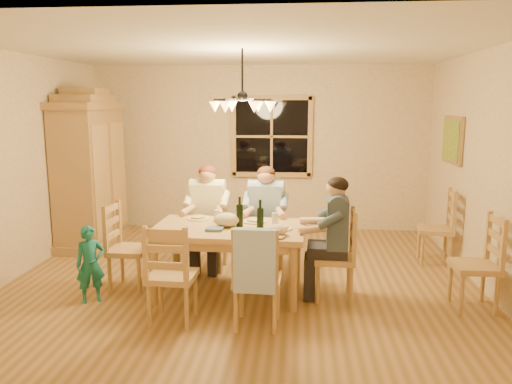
# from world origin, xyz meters

# --- Properties ---
(floor) EXTENTS (5.50, 5.50, 0.00)m
(floor) POSITION_xyz_m (0.00, 0.00, 0.00)
(floor) COLOR olive
(floor) RESTS_ON ground
(ceiling) EXTENTS (5.50, 5.00, 0.02)m
(ceiling) POSITION_xyz_m (0.00, 0.00, 2.70)
(ceiling) COLOR white
(ceiling) RESTS_ON wall_back
(wall_back) EXTENTS (5.50, 0.02, 2.70)m
(wall_back) POSITION_xyz_m (0.00, 2.50, 1.35)
(wall_back) COLOR #C1AF88
(wall_back) RESTS_ON floor
(wall_left) EXTENTS (0.02, 5.00, 2.70)m
(wall_left) POSITION_xyz_m (-2.75, 0.00, 1.35)
(wall_left) COLOR #C1AF88
(wall_left) RESTS_ON floor
(wall_right) EXTENTS (0.02, 5.00, 2.70)m
(wall_right) POSITION_xyz_m (2.75, 0.00, 1.35)
(wall_right) COLOR #C1AF88
(wall_right) RESTS_ON floor
(window) EXTENTS (1.30, 0.06, 1.30)m
(window) POSITION_xyz_m (0.20, 2.47, 1.55)
(window) COLOR black
(window) RESTS_ON wall_back
(painting) EXTENTS (0.06, 0.78, 0.64)m
(painting) POSITION_xyz_m (2.71, 1.20, 1.60)
(painting) COLOR olive
(painting) RESTS_ON wall_right
(chandelier) EXTENTS (0.77, 0.68, 0.71)m
(chandelier) POSITION_xyz_m (-0.00, 0.00, 2.08)
(chandelier) COLOR black
(chandelier) RESTS_ON ceiling
(armoire) EXTENTS (0.66, 1.40, 2.30)m
(armoire) POSITION_xyz_m (-2.42, 1.32, 1.06)
(armoire) COLOR olive
(armoire) RESTS_ON floor
(dining_table) EXTENTS (1.69, 1.08, 0.76)m
(dining_table) POSITION_xyz_m (-0.10, -0.50, 0.65)
(dining_table) COLOR tan
(dining_table) RESTS_ON floor
(chair_far_left) EXTENTS (0.46, 0.44, 0.99)m
(chair_far_left) POSITION_xyz_m (-0.48, 0.30, 0.30)
(chair_far_left) COLOR tan
(chair_far_left) RESTS_ON floor
(chair_far_right) EXTENTS (0.46, 0.44, 0.99)m
(chair_far_right) POSITION_xyz_m (0.26, 0.27, 0.30)
(chair_far_right) COLOR tan
(chair_far_right) RESTS_ON floor
(chair_near_left) EXTENTS (0.46, 0.44, 0.99)m
(chair_near_left) POSITION_xyz_m (-0.54, -1.26, 0.30)
(chair_near_left) COLOR tan
(chair_near_left) RESTS_ON floor
(chair_near_right) EXTENTS (0.46, 0.44, 0.99)m
(chair_near_right) POSITION_xyz_m (0.28, -1.30, 0.30)
(chair_near_right) COLOR tan
(chair_near_right) RESTS_ON floor
(chair_end_left) EXTENTS (0.44, 0.46, 0.99)m
(chair_end_left) POSITION_xyz_m (-1.24, -0.45, 0.30)
(chair_end_left) COLOR tan
(chair_end_left) RESTS_ON floor
(chair_end_right) EXTENTS (0.44, 0.46, 0.99)m
(chair_end_right) POSITION_xyz_m (1.05, -0.55, 0.30)
(chair_end_right) COLOR tan
(chair_end_right) RESTS_ON floor
(adult_woman) EXTENTS (0.41, 0.44, 0.87)m
(adult_woman) POSITION_xyz_m (-0.48, 0.30, 0.84)
(adult_woman) COLOR #EFEBB9
(adult_woman) RESTS_ON floor
(adult_plaid_man) EXTENTS (0.41, 0.44, 0.87)m
(adult_plaid_man) POSITION_xyz_m (0.26, 0.27, 0.84)
(adult_plaid_man) COLOR #38659A
(adult_plaid_man) RESTS_ON floor
(adult_slate_man) EXTENTS (0.44, 0.41, 0.87)m
(adult_slate_man) POSITION_xyz_m (1.05, -0.55, 0.84)
(adult_slate_man) COLOR #3B4A5E
(adult_slate_man) RESTS_ON floor
(towel) EXTENTS (0.38, 0.12, 0.58)m
(towel) POSITION_xyz_m (0.27, -1.49, 0.70)
(towel) COLOR #9FB4D8
(towel) RESTS_ON chair_near_right
(wine_bottle_a) EXTENTS (0.08, 0.08, 0.33)m
(wine_bottle_a) POSITION_xyz_m (0.02, -0.47, 0.93)
(wine_bottle_a) COLOR black
(wine_bottle_a) RESTS_ON dining_table
(wine_bottle_b) EXTENTS (0.08, 0.08, 0.33)m
(wine_bottle_b) POSITION_xyz_m (0.25, -0.61, 0.93)
(wine_bottle_b) COLOR black
(wine_bottle_b) RESTS_ON dining_table
(plate_woman) EXTENTS (0.26, 0.26, 0.02)m
(plate_woman) POSITION_xyz_m (-0.50, -0.18, 0.77)
(plate_woman) COLOR white
(plate_woman) RESTS_ON dining_table
(plate_plaid) EXTENTS (0.26, 0.26, 0.02)m
(plate_plaid) POSITION_xyz_m (0.16, -0.27, 0.77)
(plate_plaid) COLOR white
(plate_plaid) RESTS_ON dining_table
(plate_slate) EXTENTS (0.26, 0.26, 0.02)m
(plate_slate) POSITION_xyz_m (0.46, -0.55, 0.77)
(plate_slate) COLOR white
(plate_slate) RESTS_ON dining_table
(wine_glass_a) EXTENTS (0.06, 0.06, 0.14)m
(wine_glass_a) POSITION_xyz_m (-0.27, -0.28, 0.83)
(wine_glass_a) COLOR silver
(wine_glass_a) RESTS_ON dining_table
(wine_glass_b) EXTENTS (0.06, 0.06, 0.14)m
(wine_glass_b) POSITION_xyz_m (0.40, -0.38, 0.83)
(wine_glass_b) COLOR silver
(wine_glass_b) RESTS_ON dining_table
(cap) EXTENTS (0.20, 0.20, 0.11)m
(cap) POSITION_xyz_m (0.45, -0.80, 0.82)
(cap) COLOR tan
(cap) RESTS_ON dining_table
(napkin) EXTENTS (0.19, 0.15, 0.03)m
(napkin) POSITION_xyz_m (-0.23, -0.67, 0.78)
(napkin) COLOR slate
(napkin) RESTS_ON dining_table
(cloth_bundle) EXTENTS (0.28, 0.22, 0.15)m
(cloth_bundle) POSITION_xyz_m (-0.13, -0.49, 0.84)
(cloth_bundle) COLOR #BDB489
(cloth_bundle) RESTS_ON dining_table
(child) EXTENTS (0.36, 0.33, 0.83)m
(child) POSITION_xyz_m (-1.53, -0.86, 0.41)
(child) COLOR #1A7574
(child) RESTS_ON floor
(chair_spare_front) EXTENTS (0.43, 0.45, 0.99)m
(chair_spare_front) POSITION_xyz_m (2.45, -0.71, 0.30)
(chair_spare_front) COLOR tan
(chair_spare_front) RESTS_ON floor
(chair_spare_back) EXTENTS (0.46, 0.48, 0.99)m
(chair_spare_back) POSITION_xyz_m (2.45, 0.79, 0.30)
(chair_spare_back) COLOR tan
(chair_spare_back) RESTS_ON floor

